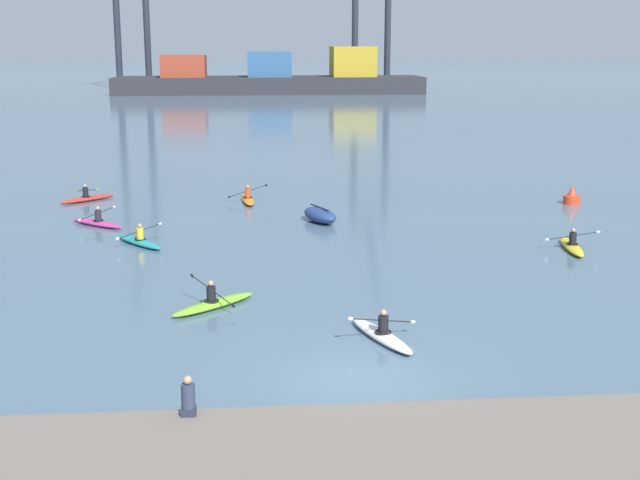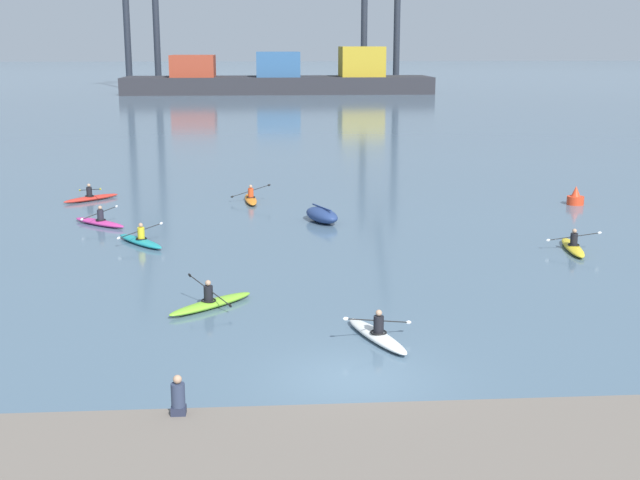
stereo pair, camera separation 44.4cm
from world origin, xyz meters
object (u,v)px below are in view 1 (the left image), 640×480
at_px(capsized_dinghy, 320,215).
at_px(kayak_teal, 139,241).
at_px(seated_onlooker, 188,398).
at_px(container_barge, 272,78).
at_px(kayak_red, 87,198).
at_px(kayak_orange, 248,199).
at_px(channel_buoy, 572,197).
at_px(kayak_white, 382,334).
at_px(kayak_lime, 214,303).
at_px(kayak_magenta, 97,222).
at_px(kayak_yellow, 572,246).

height_order(capsized_dinghy, kayak_teal, kayak_teal).
distance_m(capsized_dinghy, seated_onlooker, 23.46).
height_order(capsized_dinghy, seated_onlooker, seated_onlooker).
distance_m(container_barge, kayak_teal, 113.42).
relative_size(kayak_red, kayak_orange, 0.84).
height_order(channel_buoy, seated_onlooker, seated_onlooker).
relative_size(kayak_teal, seated_onlooker, 3.43).
bearing_deg(kayak_teal, kayak_white, -56.17).
height_order(channel_buoy, kayak_teal, channel_buoy).
height_order(kayak_lime, kayak_magenta, kayak_lime).
height_order(capsized_dinghy, kayak_yellow, kayak_yellow).
relative_size(channel_buoy, kayak_yellow, 0.29).
distance_m(kayak_lime, kayak_white, 6.10).
relative_size(channel_buoy, kayak_lime, 0.35).
bearing_deg(seated_onlooker, container_barge, 87.56).
distance_m(kayak_lime, kayak_magenta, 14.63).
xyz_separation_m(kayak_lime, kayak_white, (5.01, -3.48, -0.00)).
distance_m(kayak_red, kayak_yellow, 25.90).
height_order(container_barge, kayak_red, container_barge).
xyz_separation_m(kayak_yellow, kayak_orange, (-13.53, 12.17, 0.00)).
height_order(kayak_teal, kayak_orange, kayak_orange).
bearing_deg(capsized_dinghy, kayak_white, -88.68).
distance_m(container_barge, kayak_red, 103.17).
relative_size(container_barge, kayak_lime, 18.22).
bearing_deg(kayak_white, kayak_lime, 145.21).
bearing_deg(kayak_orange, seated_onlooker, -92.57).
distance_m(container_barge, kayak_lime, 122.42).
bearing_deg(seated_onlooker, kayak_white, 50.21).
relative_size(capsized_dinghy, seated_onlooker, 3.15).
distance_m(channel_buoy, kayak_yellow, 10.84).
bearing_deg(kayak_orange, kayak_magenta, -141.66).
xyz_separation_m(kayak_orange, kayak_white, (3.86, -22.46, 0.00)).
height_order(kayak_yellow, kayak_white, same).
distance_m(kayak_magenta, kayak_white, 20.10).
height_order(kayak_red, kayak_lime, kayak_lime).
distance_m(container_barge, capsized_dinghy, 109.00).
relative_size(kayak_white, seated_onlooker, 3.80).
distance_m(kayak_lime, seated_onlooker, 9.70).
xyz_separation_m(channel_buoy, seated_onlooker, (-18.69, -26.59, 0.71)).
relative_size(kayak_teal, kayak_magenta, 1.03).
height_order(channel_buoy, kayak_magenta, channel_buoy).
distance_m(kayak_teal, seated_onlooker, 19.22).
distance_m(kayak_yellow, seated_onlooker, 22.17).
relative_size(container_barge, capsized_dinghy, 18.71).
xyz_separation_m(channel_buoy, kayak_lime, (-18.55, -16.94, -0.19)).
distance_m(kayak_orange, kayak_magenta, 9.09).
bearing_deg(container_barge, capsized_dinghy, -90.45).
height_order(kayak_yellow, kayak_magenta, same).
relative_size(capsized_dinghy, kayak_orange, 0.82).
xyz_separation_m(kayak_lime, kayak_magenta, (-5.99, 13.35, 0.00)).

